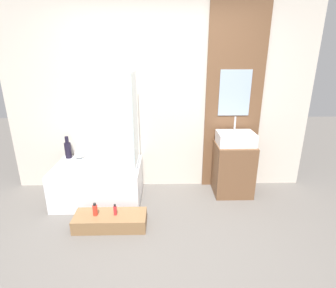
% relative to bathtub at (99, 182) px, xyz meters
% --- Properties ---
extents(ground_plane, '(12.00, 12.00, 0.00)m').
position_rel_bathtub_xyz_m(ground_plane, '(0.82, -1.15, -0.25)').
color(ground_plane, '#605B56').
extents(wall_tiled_back, '(4.20, 0.06, 2.60)m').
position_rel_bathtub_xyz_m(wall_tiled_back, '(0.82, 0.43, 1.05)').
color(wall_tiled_back, beige).
rests_on(wall_tiled_back, ground_plane).
extents(wall_wood_accent, '(0.77, 0.04, 2.60)m').
position_rel_bathtub_xyz_m(wall_wood_accent, '(1.84, 0.38, 1.06)').
color(wall_wood_accent, brown).
rests_on(wall_wood_accent, ground_plane).
extents(bathtub, '(1.12, 0.76, 0.49)m').
position_rel_bathtub_xyz_m(bathtub, '(0.00, 0.00, 0.00)').
color(bathtub, white).
rests_on(bathtub, ground_plane).
extents(glass_shower_screen, '(0.01, 0.57, 1.20)m').
position_rel_bathtub_xyz_m(glass_shower_screen, '(0.53, -0.08, 0.84)').
color(glass_shower_screen, silver).
rests_on(glass_shower_screen, bathtub).
extents(wooden_step_bench, '(0.82, 0.32, 0.16)m').
position_rel_bathtub_xyz_m(wooden_step_bench, '(0.26, -0.63, -0.17)').
color(wooden_step_bench, olive).
rests_on(wooden_step_bench, ground_plane).
extents(vanity_cabinet, '(0.51, 0.45, 0.73)m').
position_rel_bathtub_xyz_m(vanity_cabinet, '(1.84, 0.13, 0.11)').
color(vanity_cabinet, brown).
rests_on(vanity_cabinet, ground_plane).
extents(sink, '(0.49, 0.35, 0.36)m').
position_rel_bathtub_xyz_m(sink, '(1.84, 0.13, 0.56)').
color(sink, white).
rests_on(sink, vanity_cabinet).
extents(vase_tall_dark, '(0.09, 0.09, 0.31)m').
position_rel_bathtub_xyz_m(vase_tall_dark, '(-0.46, 0.28, 0.37)').
color(vase_tall_dark, black).
rests_on(vase_tall_dark, bathtub).
extents(vase_round_light, '(0.14, 0.14, 0.14)m').
position_rel_bathtub_xyz_m(vase_round_light, '(-0.30, 0.26, 0.31)').
color(vase_round_light, silver).
rests_on(vase_round_light, bathtub).
extents(bottle_soap_primary, '(0.05, 0.05, 0.15)m').
position_rel_bathtub_xyz_m(bottle_soap_primary, '(0.10, -0.63, -0.02)').
color(bottle_soap_primary, red).
rests_on(bottle_soap_primary, wooden_step_bench).
extents(bottle_soap_secondary, '(0.04, 0.04, 0.13)m').
position_rel_bathtub_xyz_m(bottle_soap_secondary, '(0.32, -0.63, -0.03)').
color(bottle_soap_secondary, red).
rests_on(bottle_soap_secondary, wooden_step_bench).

